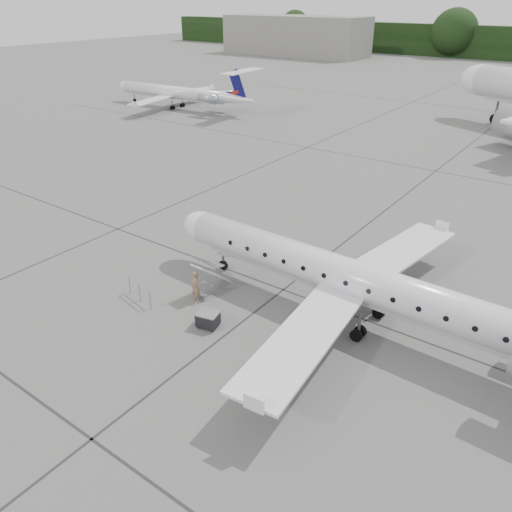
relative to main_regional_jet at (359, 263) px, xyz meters
The scene contains 8 objects.
ground 4.14m from the main_regional_jet, 108.17° to the right, with size 320.00×320.00×0.00m, color slate.
terminal_building 128.90m from the main_regional_jet, 123.29° to the left, with size 40.00×14.00×10.00m, color slate.
main_regional_jet is the anchor object (origin of this frame).
airstair 8.39m from the main_regional_jet, 165.46° to the right, with size 0.85×2.52×2.13m, color silver, non-canonical shape.
passenger 8.91m from the main_regional_jet, 156.37° to the right, with size 0.69×0.45×1.89m, color #8C6B4C.
safety_railing 11.98m from the main_regional_jet, 153.40° to the right, with size 2.20×0.08×1.00m, color gray, non-canonical shape.
baggage_cart 8.07m from the main_regional_jet, 139.85° to the right, with size 1.05×0.85×0.91m, color black, non-canonical shape.
bg_regional_left 57.97m from the main_regional_jet, 143.47° to the left, with size 23.68×17.05×6.21m, color silver, non-canonical shape.
Camera 1 is at (9.26, -18.14, 15.11)m, focal length 35.00 mm.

